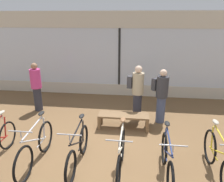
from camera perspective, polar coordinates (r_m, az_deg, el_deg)
name	(u,v)px	position (r m, az deg, el deg)	size (l,w,h in m)	color
ground_plane	(102,156)	(5.19, -2.53, -16.54)	(24.00, 24.00, 0.00)	brown
shop_back_wall	(119,54)	(8.41, 1.95, 9.55)	(12.00, 0.08, 3.20)	beige
bicycle_left	(36,147)	(5.01, -19.26, -13.69)	(0.46, 1.75, 1.05)	black
bicycle_center_left	(78,150)	(4.76, -8.88, -15.02)	(0.46, 1.67, 1.01)	black
bicycle_center_right	(121,156)	(4.49, 2.34, -16.61)	(0.46, 1.75, 1.05)	black
bicycle_right	(167,161)	(4.53, 14.19, -17.25)	(0.46, 1.68, 1.02)	black
bicycle_far_right	(218,160)	(4.83, 26.00, -15.91)	(0.46, 1.80, 1.05)	black
display_bench	(123,117)	(6.14, 3.02, -6.76)	(1.40, 0.44, 0.43)	brown
customer_near_rack	(36,86)	(7.55, -19.15, 1.19)	(0.35, 0.35, 1.61)	#2D2D38
customer_by_window	(137,91)	(6.53, 6.58, -0.03)	(0.54, 0.41, 1.67)	#2D2D38
customer_mid_floor	(161,94)	(6.48, 12.74, -0.87)	(0.55, 0.54, 1.61)	#424C6B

